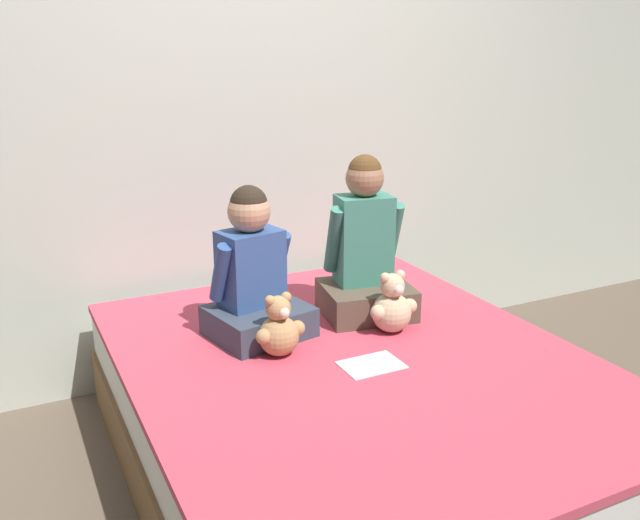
{
  "coord_description": "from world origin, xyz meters",
  "views": [
    {
      "loc": [
        -1.08,
        -1.89,
        1.52
      ],
      "look_at": [
        0.0,
        0.29,
        0.75
      ],
      "focal_mm": 38.0,
      "sensor_mm": 36.0,
      "label": 1
    }
  ],
  "objects_px": {
    "teddy_bear_held_by_right_child": "(392,307)",
    "bed": "(355,416)",
    "sign_card": "(371,365)",
    "child_on_left": "(254,276)",
    "child_on_right": "(365,253)",
    "teddy_bear_held_by_left_child": "(279,330)"
  },
  "relations": [
    {
      "from": "child_on_left",
      "to": "child_on_right",
      "type": "distance_m",
      "value": 0.48
    },
    {
      "from": "bed",
      "to": "teddy_bear_held_by_right_child",
      "type": "height_order",
      "value": "teddy_bear_held_by_right_child"
    },
    {
      "from": "child_on_right",
      "to": "sign_card",
      "type": "distance_m",
      "value": 0.55
    },
    {
      "from": "child_on_right",
      "to": "sign_card",
      "type": "bearing_deg",
      "value": -106.78
    },
    {
      "from": "child_on_left",
      "to": "teddy_bear_held_by_left_child",
      "type": "relative_size",
      "value": 2.47
    },
    {
      "from": "teddy_bear_held_by_right_child",
      "to": "sign_card",
      "type": "bearing_deg",
      "value": -136.28
    },
    {
      "from": "child_on_right",
      "to": "teddy_bear_held_by_left_child",
      "type": "xyz_separation_m",
      "value": [
        -0.47,
        -0.22,
        -0.16
      ]
    },
    {
      "from": "teddy_bear_held_by_left_child",
      "to": "child_on_left",
      "type": "bearing_deg",
      "value": 84.22
    },
    {
      "from": "teddy_bear_held_by_left_child",
      "to": "sign_card",
      "type": "xyz_separation_m",
      "value": [
        0.25,
        -0.22,
        -0.09
      ]
    },
    {
      "from": "child_on_left",
      "to": "child_on_right",
      "type": "relative_size",
      "value": 0.88
    },
    {
      "from": "bed",
      "to": "sign_card",
      "type": "relative_size",
      "value": 9.15
    },
    {
      "from": "teddy_bear_held_by_left_child",
      "to": "teddy_bear_held_by_right_child",
      "type": "bearing_deg",
      "value": -7.22
    },
    {
      "from": "child_on_left",
      "to": "bed",
      "type": "bearing_deg",
      "value": -68.25
    },
    {
      "from": "teddy_bear_held_by_right_child",
      "to": "bed",
      "type": "bearing_deg",
      "value": -150.56
    },
    {
      "from": "child_on_left",
      "to": "sign_card",
      "type": "distance_m",
      "value": 0.56
    },
    {
      "from": "child_on_left",
      "to": "teddy_bear_held_by_right_child",
      "type": "xyz_separation_m",
      "value": [
        0.47,
        -0.22,
        -0.13
      ]
    },
    {
      "from": "child_on_right",
      "to": "teddy_bear_held_by_right_child",
      "type": "height_order",
      "value": "child_on_right"
    },
    {
      "from": "bed",
      "to": "teddy_bear_held_by_right_child",
      "type": "xyz_separation_m",
      "value": [
        0.24,
        0.14,
        0.34
      ]
    },
    {
      "from": "child_on_right",
      "to": "teddy_bear_held_by_right_child",
      "type": "xyz_separation_m",
      "value": [
        -0.0,
        -0.22,
        -0.15
      ]
    },
    {
      "from": "bed",
      "to": "teddy_bear_held_by_left_child",
      "type": "height_order",
      "value": "teddy_bear_held_by_left_child"
    },
    {
      "from": "teddy_bear_held_by_right_child",
      "to": "sign_card",
      "type": "xyz_separation_m",
      "value": [
        -0.22,
        -0.22,
        -0.1
      ]
    },
    {
      "from": "child_on_right",
      "to": "teddy_bear_held_by_left_child",
      "type": "bearing_deg",
      "value": -144.95
    }
  ]
}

